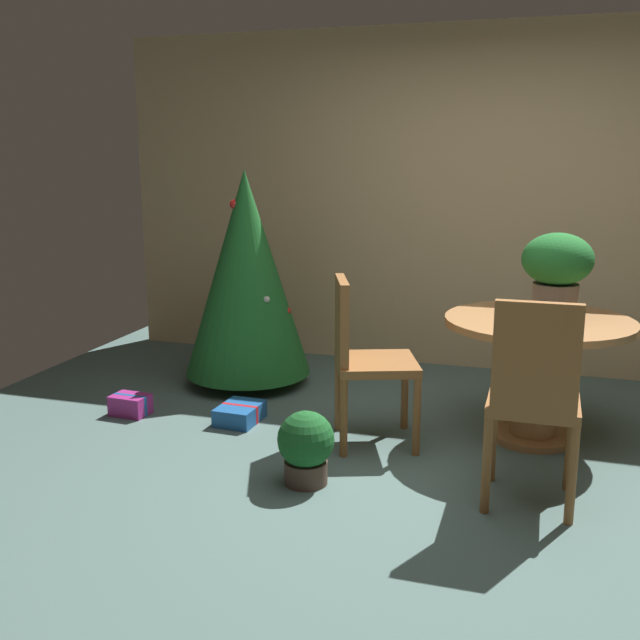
# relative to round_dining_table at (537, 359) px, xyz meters

# --- Properties ---
(ground_plane) EXTENTS (6.60, 6.60, 0.00)m
(ground_plane) POSITION_rel_round_dining_table_xyz_m (-0.39, -0.73, -0.49)
(ground_plane) COLOR #4C6660
(back_wall_panel) EXTENTS (6.00, 0.10, 2.60)m
(back_wall_panel) POSITION_rel_round_dining_table_xyz_m (-0.39, 1.47, 0.81)
(back_wall_panel) COLOR tan
(back_wall_panel) RESTS_ON ground_plane
(round_dining_table) EXTENTS (1.08, 1.08, 0.73)m
(round_dining_table) POSITION_rel_round_dining_table_xyz_m (0.00, 0.00, 0.00)
(round_dining_table) COLOR #9E6B3D
(round_dining_table) RESTS_ON ground_plane
(flower_vase) EXTENTS (0.40, 0.40, 0.49)m
(flower_vase) POSITION_rel_round_dining_table_xyz_m (0.08, 0.07, 0.53)
(flower_vase) COLOR #665B51
(flower_vase) RESTS_ON round_dining_table
(wooden_chair_near) EXTENTS (0.42, 0.41, 1.03)m
(wooden_chair_near) POSITION_rel_round_dining_table_xyz_m (0.00, -0.92, 0.08)
(wooden_chair_near) COLOR brown
(wooden_chair_near) RESTS_ON ground_plane
(wooden_chair_left) EXTENTS (0.58, 0.58, 0.97)m
(wooden_chair_left) POSITION_rel_round_dining_table_xyz_m (-0.96, -0.35, 0.05)
(wooden_chair_left) COLOR brown
(wooden_chair_left) RESTS_ON ground_plane
(holiday_tree) EXTENTS (0.91, 0.91, 1.55)m
(holiday_tree) POSITION_rel_round_dining_table_xyz_m (-2.03, 0.50, 0.33)
(holiday_tree) COLOR brown
(holiday_tree) RESTS_ON ground_plane
(gift_box_purple) EXTENTS (0.24, 0.18, 0.13)m
(gift_box_purple) POSITION_rel_round_dining_table_xyz_m (-2.51, -0.34, -0.43)
(gift_box_purple) COLOR #9E287A
(gift_box_purple) RESTS_ON ground_plane
(gift_box_blue) EXTENTS (0.25, 0.32, 0.11)m
(gift_box_blue) POSITION_rel_round_dining_table_xyz_m (-1.77, -0.26, -0.44)
(gift_box_blue) COLOR #1E569E
(gift_box_blue) RESTS_ON ground_plane
(potted_plant) EXTENTS (0.29, 0.29, 0.39)m
(potted_plant) POSITION_rel_round_dining_table_xyz_m (-1.10, -0.97, -0.29)
(potted_plant) COLOR #4C382D
(potted_plant) RESTS_ON ground_plane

